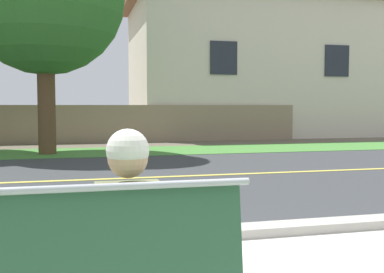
% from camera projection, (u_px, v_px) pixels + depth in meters
% --- Properties ---
extents(ground_plane, '(140.00, 140.00, 0.00)m').
position_uv_depth(ground_plane, '(145.00, 167.00, 10.23)').
color(ground_plane, '#665B4C').
extents(curb_edge, '(44.00, 0.30, 0.11)m').
position_uv_depth(curb_edge, '(222.00, 233.00, 4.75)').
color(curb_edge, '#ADA89E').
rests_on(curb_edge, ground_plane).
extents(street_asphalt, '(52.00, 8.00, 0.01)m').
position_uv_depth(street_asphalt, '(156.00, 177.00, 8.78)').
color(street_asphalt, '#383A3D').
rests_on(street_asphalt, ground_plane).
extents(road_centre_line, '(48.00, 0.14, 0.01)m').
position_uv_depth(road_centre_line, '(156.00, 177.00, 8.78)').
color(road_centre_line, '#E0CC4C').
rests_on(road_centre_line, ground_plane).
extents(far_verge_grass, '(48.00, 2.80, 0.02)m').
position_uv_depth(far_verge_grass, '(128.00, 151.00, 13.79)').
color(far_verge_grass, '#478438').
rests_on(far_verge_grass, ground_plane).
extents(seated_person_olive, '(0.52, 0.68, 1.25)m').
position_uv_depth(seated_person_olive, '(127.00, 234.00, 2.50)').
color(seated_person_olive, '#333D56').
rests_on(seated_person_olive, ground_plane).
extents(garden_wall, '(13.00, 0.36, 1.40)m').
position_uv_depth(garden_wall, '(132.00, 124.00, 17.33)').
color(garden_wall, gray).
rests_on(garden_wall, ground_plane).
extents(house_across_street, '(11.89, 6.91, 6.49)m').
position_uv_depth(house_across_street, '(253.00, 65.00, 21.71)').
color(house_across_street, beige).
rests_on(house_across_street, ground_plane).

